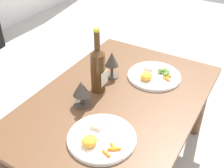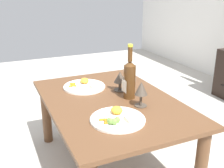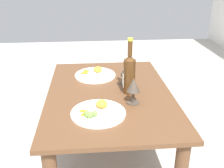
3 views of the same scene
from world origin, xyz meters
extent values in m
plane|color=#B7B2A8|center=(0.00, 0.00, 0.00)|extent=(6.40, 6.40, 0.00)
cube|color=brown|center=(0.00, 0.00, 0.48)|extent=(1.14, 0.78, 0.03)
cylinder|color=brown|center=(-0.50, -0.32, 0.23)|extent=(0.07, 0.07, 0.47)
cylinder|color=brown|center=(-0.50, 0.32, 0.23)|extent=(0.07, 0.07, 0.47)
cylinder|color=#4C2D14|center=(0.02, 0.12, 0.60)|extent=(0.08, 0.08, 0.21)
cone|color=#4C2D14|center=(0.02, 0.12, 0.72)|extent=(0.08, 0.08, 0.03)
cylinder|color=#4C2D14|center=(0.02, 0.12, 0.78)|extent=(0.03, 0.03, 0.09)
cylinder|color=yellow|center=(0.02, 0.12, 0.83)|extent=(0.03, 0.03, 0.02)
cube|color=silver|center=(0.02, 0.08, 0.58)|extent=(0.06, 0.00, 0.08)
cylinder|color=#473D33|center=(-0.13, 0.13, 0.50)|extent=(0.08, 0.08, 0.01)
cylinder|color=#473D33|center=(-0.13, 0.13, 0.53)|extent=(0.02, 0.02, 0.05)
cone|color=#473D33|center=(-0.13, 0.13, 0.59)|extent=(0.08, 0.08, 0.07)
cylinder|color=#473D33|center=(0.16, 0.13, 0.50)|extent=(0.07, 0.07, 0.01)
cylinder|color=#473D33|center=(0.16, 0.13, 0.53)|extent=(0.02, 0.02, 0.07)
cone|color=#473D33|center=(0.16, 0.13, 0.61)|extent=(0.08, 0.08, 0.08)
cylinder|color=white|center=(-0.28, -0.08, 0.50)|extent=(0.29, 0.29, 0.01)
torus|color=white|center=(-0.28, -0.08, 0.51)|extent=(0.29, 0.29, 0.01)
ellipsoid|color=orange|center=(-0.33, -0.06, 0.52)|extent=(0.07, 0.06, 0.04)
cube|color=beige|center=(-0.22, -0.03, 0.51)|extent=(0.07, 0.06, 0.02)
cylinder|color=orange|center=(-0.35, -0.15, 0.51)|extent=(0.02, 0.04, 0.01)
cylinder|color=orange|center=(-0.31, -0.15, 0.51)|extent=(0.04, 0.04, 0.01)
cylinder|color=orange|center=(-0.30, -0.15, 0.51)|extent=(0.04, 0.04, 0.01)
cylinder|color=orange|center=(-0.31, -0.17, 0.51)|extent=(0.03, 0.04, 0.01)
cylinder|color=white|center=(0.28, -0.08, 0.50)|extent=(0.30, 0.30, 0.01)
torus|color=white|center=(0.28, -0.08, 0.51)|extent=(0.29, 0.29, 0.01)
ellipsoid|color=orange|center=(0.22, -0.06, 0.52)|extent=(0.07, 0.06, 0.04)
cube|color=beige|center=(0.33, -0.03, 0.51)|extent=(0.07, 0.05, 0.02)
cylinder|color=orange|center=(0.27, -0.16, 0.51)|extent=(0.03, 0.05, 0.01)
cylinder|color=orange|center=(0.29, -0.16, 0.51)|extent=(0.05, 0.02, 0.01)
cylinder|color=orange|center=(0.30, -0.15, 0.51)|extent=(0.03, 0.05, 0.01)
sphere|color=olive|center=(0.31, -0.10, 0.52)|extent=(0.03, 0.03, 0.03)
sphere|color=olive|center=(0.32, -0.14, 0.52)|extent=(0.03, 0.03, 0.03)
sphere|color=olive|center=(0.33, -0.13, 0.52)|extent=(0.03, 0.03, 0.03)
sphere|color=olive|center=(0.29, -0.14, 0.52)|extent=(0.02, 0.02, 0.02)
sphere|color=olive|center=(0.31, -0.14, 0.52)|extent=(0.03, 0.03, 0.03)
camera|label=1|loc=(-0.99, -0.55, 1.37)|focal=45.57mm
camera|label=2|loc=(1.46, -0.65, 1.17)|focal=44.11mm
camera|label=3|loc=(1.54, -0.12, 1.22)|focal=43.08mm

